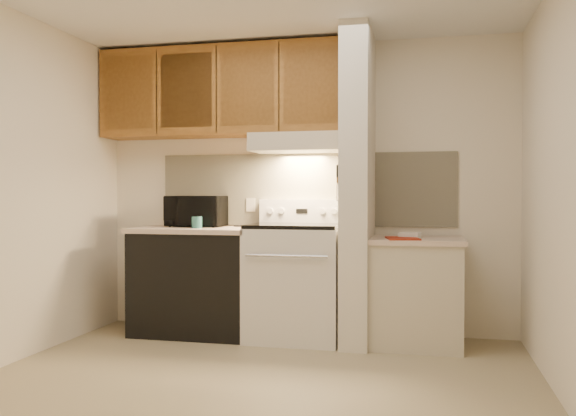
% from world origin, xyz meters
% --- Properties ---
extents(floor, '(3.60, 3.60, 0.00)m').
position_xyz_m(floor, '(0.00, 0.00, 0.00)').
color(floor, tan).
rests_on(floor, ground).
extents(wall_back, '(3.60, 2.50, 0.02)m').
position_xyz_m(wall_back, '(0.00, 1.50, 1.25)').
color(wall_back, white).
rests_on(wall_back, floor).
extents(wall_left, '(0.02, 3.00, 2.50)m').
position_xyz_m(wall_left, '(-1.80, 0.00, 1.25)').
color(wall_left, white).
rests_on(wall_left, floor).
extents(wall_right, '(0.02, 3.00, 2.50)m').
position_xyz_m(wall_right, '(1.80, 0.00, 1.25)').
color(wall_right, white).
rests_on(wall_right, floor).
extents(backsplash, '(2.60, 0.02, 0.63)m').
position_xyz_m(backsplash, '(0.00, 1.49, 1.24)').
color(backsplash, beige).
rests_on(backsplash, wall_back).
extents(range_body, '(0.76, 0.65, 0.92)m').
position_xyz_m(range_body, '(0.00, 1.16, 0.46)').
color(range_body, silver).
rests_on(range_body, floor).
extents(oven_window, '(0.50, 0.01, 0.30)m').
position_xyz_m(oven_window, '(0.00, 0.84, 0.50)').
color(oven_window, black).
rests_on(oven_window, range_body).
extents(oven_handle, '(0.65, 0.02, 0.02)m').
position_xyz_m(oven_handle, '(0.00, 0.80, 0.72)').
color(oven_handle, silver).
rests_on(oven_handle, range_body).
extents(cooktop, '(0.74, 0.64, 0.03)m').
position_xyz_m(cooktop, '(0.00, 1.16, 0.94)').
color(cooktop, black).
rests_on(cooktop, range_body).
extents(range_backguard, '(0.76, 0.08, 0.20)m').
position_xyz_m(range_backguard, '(0.00, 1.44, 1.05)').
color(range_backguard, silver).
rests_on(range_backguard, range_body).
extents(range_display, '(0.10, 0.01, 0.04)m').
position_xyz_m(range_display, '(0.00, 1.40, 1.05)').
color(range_display, black).
rests_on(range_display, range_backguard).
extents(range_knob_left_outer, '(0.05, 0.02, 0.05)m').
position_xyz_m(range_knob_left_outer, '(-0.28, 1.40, 1.05)').
color(range_knob_left_outer, silver).
rests_on(range_knob_left_outer, range_backguard).
extents(range_knob_left_inner, '(0.05, 0.02, 0.05)m').
position_xyz_m(range_knob_left_inner, '(-0.18, 1.40, 1.05)').
color(range_knob_left_inner, silver).
rests_on(range_knob_left_inner, range_backguard).
extents(range_knob_right_inner, '(0.05, 0.02, 0.05)m').
position_xyz_m(range_knob_right_inner, '(0.18, 1.40, 1.05)').
color(range_knob_right_inner, silver).
rests_on(range_knob_right_inner, range_backguard).
extents(range_knob_right_outer, '(0.05, 0.02, 0.05)m').
position_xyz_m(range_knob_right_outer, '(0.28, 1.40, 1.05)').
color(range_knob_right_outer, silver).
rests_on(range_knob_right_outer, range_backguard).
extents(dishwasher_front, '(1.00, 0.63, 0.87)m').
position_xyz_m(dishwasher_front, '(-0.88, 1.17, 0.43)').
color(dishwasher_front, black).
rests_on(dishwasher_front, floor).
extents(left_countertop, '(1.04, 0.67, 0.04)m').
position_xyz_m(left_countertop, '(-0.88, 1.17, 0.89)').
color(left_countertop, beige).
rests_on(left_countertop, dishwasher_front).
extents(spoon_rest, '(0.24, 0.11, 0.02)m').
position_xyz_m(spoon_rest, '(-0.48, 1.36, 0.92)').
color(spoon_rest, black).
rests_on(spoon_rest, left_countertop).
extents(teal_jar, '(0.10, 0.10, 0.10)m').
position_xyz_m(teal_jar, '(-0.83, 1.06, 0.96)').
color(teal_jar, '#2C6667').
rests_on(teal_jar, left_countertop).
extents(outlet, '(0.08, 0.01, 0.12)m').
position_xyz_m(outlet, '(-0.48, 1.48, 1.10)').
color(outlet, beige).
rests_on(outlet, backsplash).
extents(microwave, '(0.50, 0.35, 0.27)m').
position_xyz_m(microwave, '(-0.93, 1.31, 1.05)').
color(microwave, black).
rests_on(microwave, left_countertop).
extents(partition_pillar, '(0.22, 0.70, 2.50)m').
position_xyz_m(partition_pillar, '(0.51, 1.15, 1.25)').
color(partition_pillar, silver).
rests_on(partition_pillar, floor).
extents(pillar_trim, '(0.01, 0.70, 0.04)m').
position_xyz_m(pillar_trim, '(0.39, 1.15, 1.30)').
color(pillar_trim, '#976127').
rests_on(pillar_trim, partition_pillar).
extents(knife_strip, '(0.02, 0.42, 0.04)m').
position_xyz_m(knife_strip, '(0.39, 1.10, 1.32)').
color(knife_strip, black).
rests_on(knife_strip, partition_pillar).
extents(knife_blade_a, '(0.01, 0.03, 0.16)m').
position_xyz_m(knife_blade_a, '(0.38, 0.93, 1.22)').
color(knife_blade_a, silver).
rests_on(knife_blade_a, knife_strip).
extents(knife_handle_a, '(0.02, 0.02, 0.10)m').
position_xyz_m(knife_handle_a, '(0.38, 0.94, 1.37)').
color(knife_handle_a, black).
rests_on(knife_handle_a, knife_strip).
extents(knife_blade_b, '(0.01, 0.04, 0.18)m').
position_xyz_m(knife_blade_b, '(0.38, 1.01, 1.21)').
color(knife_blade_b, silver).
rests_on(knife_blade_b, knife_strip).
extents(knife_handle_b, '(0.02, 0.02, 0.10)m').
position_xyz_m(knife_handle_b, '(0.38, 1.03, 1.37)').
color(knife_handle_b, black).
rests_on(knife_handle_b, knife_strip).
extents(knife_blade_c, '(0.01, 0.04, 0.20)m').
position_xyz_m(knife_blade_c, '(0.38, 1.09, 1.20)').
color(knife_blade_c, silver).
rests_on(knife_blade_c, knife_strip).
extents(knife_handle_c, '(0.02, 0.02, 0.10)m').
position_xyz_m(knife_handle_c, '(0.38, 1.09, 1.37)').
color(knife_handle_c, black).
rests_on(knife_handle_c, knife_strip).
extents(knife_blade_d, '(0.01, 0.04, 0.16)m').
position_xyz_m(knife_blade_d, '(0.38, 1.17, 1.22)').
color(knife_blade_d, silver).
rests_on(knife_blade_d, knife_strip).
extents(knife_handle_d, '(0.02, 0.02, 0.10)m').
position_xyz_m(knife_handle_d, '(0.38, 1.17, 1.37)').
color(knife_handle_d, black).
rests_on(knife_handle_d, knife_strip).
extents(knife_blade_e, '(0.01, 0.04, 0.18)m').
position_xyz_m(knife_blade_e, '(0.38, 1.27, 1.21)').
color(knife_blade_e, silver).
rests_on(knife_blade_e, knife_strip).
extents(knife_handle_e, '(0.02, 0.02, 0.10)m').
position_xyz_m(knife_handle_e, '(0.38, 1.27, 1.37)').
color(knife_handle_e, black).
rests_on(knife_handle_e, knife_strip).
extents(oven_mitt, '(0.03, 0.10, 0.23)m').
position_xyz_m(oven_mitt, '(0.38, 1.32, 1.14)').
color(oven_mitt, gray).
rests_on(oven_mitt, partition_pillar).
extents(right_cab_base, '(0.70, 0.60, 0.81)m').
position_xyz_m(right_cab_base, '(0.97, 1.15, 0.40)').
color(right_cab_base, beige).
rests_on(right_cab_base, floor).
extents(right_countertop, '(0.74, 0.64, 0.04)m').
position_xyz_m(right_countertop, '(0.97, 1.15, 0.83)').
color(right_countertop, beige).
rests_on(right_countertop, right_cab_base).
extents(red_folder, '(0.29, 0.36, 0.01)m').
position_xyz_m(red_folder, '(0.87, 1.00, 0.86)').
color(red_folder, maroon).
rests_on(red_folder, right_countertop).
extents(white_box, '(0.18, 0.14, 0.04)m').
position_xyz_m(white_box, '(0.92, 1.14, 0.87)').
color(white_box, white).
rests_on(white_box, right_countertop).
extents(range_hood, '(0.78, 0.44, 0.15)m').
position_xyz_m(range_hood, '(0.00, 1.28, 1.62)').
color(range_hood, beige).
rests_on(range_hood, upper_cabinets).
extents(hood_lip, '(0.78, 0.04, 0.06)m').
position_xyz_m(hood_lip, '(0.00, 1.07, 1.58)').
color(hood_lip, beige).
rests_on(hood_lip, range_hood).
extents(upper_cabinets, '(2.18, 0.33, 0.77)m').
position_xyz_m(upper_cabinets, '(-0.69, 1.32, 2.08)').
color(upper_cabinets, '#976127').
rests_on(upper_cabinets, wall_back).
extents(cab_door_a, '(0.46, 0.01, 0.63)m').
position_xyz_m(cab_door_a, '(-1.51, 1.17, 2.08)').
color(cab_door_a, '#976127').
rests_on(cab_door_a, upper_cabinets).
extents(cab_gap_a, '(0.01, 0.01, 0.73)m').
position_xyz_m(cab_gap_a, '(-1.23, 1.16, 2.08)').
color(cab_gap_a, black).
rests_on(cab_gap_a, upper_cabinets).
extents(cab_door_b, '(0.46, 0.01, 0.63)m').
position_xyz_m(cab_door_b, '(-0.96, 1.17, 2.08)').
color(cab_door_b, '#976127').
rests_on(cab_door_b, upper_cabinets).
extents(cab_gap_b, '(0.01, 0.01, 0.73)m').
position_xyz_m(cab_gap_b, '(-0.69, 1.16, 2.08)').
color(cab_gap_b, black).
rests_on(cab_gap_b, upper_cabinets).
extents(cab_door_c, '(0.46, 0.01, 0.63)m').
position_xyz_m(cab_door_c, '(-0.42, 1.17, 2.08)').
color(cab_door_c, '#976127').
rests_on(cab_door_c, upper_cabinets).
extents(cab_gap_c, '(0.01, 0.01, 0.73)m').
position_xyz_m(cab_gap_c, '(-0.14, 1.16, 2.08)').
color(cab_gap_c, black).
rests_on(cab_gap_c, upper_cabinets).
extents(cab_door_d, '(0.46, 0.01, 0.63)m').
position_xyz_m(cab_door_d, '(0.13, 1.17, 2.08)').
color(cab_door_d, '#976127').
rests_on(cab_door_d, upper_cabinets).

